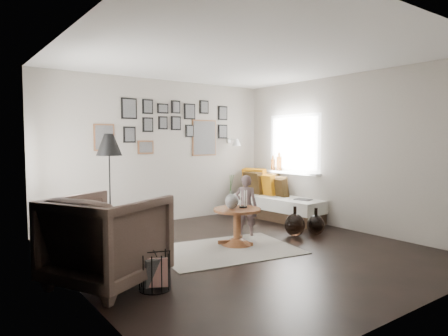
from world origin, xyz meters
TOP-DOWN VIEW (x-y plane):
  - ground at (0.00, 0.00)m, footprint 4.80×4.80m
  - wall_back at (0.00, 2.40)m, footprint 4.50×0.00m
  - wall_front at (0.00, -2.40)m, footprint 4.50×0.00m
  - wall_left at (-2.25, 0.00)m, footprint 0.00×4.80m
  - wall_right at (2.25, 0.00)m, footprint 0.00×4.80m
  - ceiling at (0.00, 0.00)m, footprint 4.80×4.80m
  - door_left at (-2.23, 1.20)m, footprint 0.00×2.14m
  - window_right at (2.18, 1.34)m, footprint 0.15×1.32m
  - gallery_wall at (0.29, 2.38)m, footprint 2.74×0.03m
  - wall_sconce at (1.55, 2.13)m, footprint 0.18×0.36m
  - rug at (-0.17, 0.13)m, footprint 2.05×1.60m
  - pedestal_table at (0.11, 0.26)m, footprint 0.68×0.68m
  - vase at (0.03, 0.28)m, footprint 0.19×0.19m
  - candles at (0.22, 0.26)m, footprint 0.12×0.12m
  - daybed at (2.00, 1.38)m, footprint 0.95×1.98m
  - magazine_on_daybed at (2.00, 0.74)m, footprint 0.27×0.33m
  - armchair at (-1.95, -0.17)m, footprint 1.39×1.37m
  - armchair_cushion at (-1.92, -0.12)m, footprint 0.58×0.58m
  - floor_lamp at (-1.29, 1.51)m, footprint 0.37×0.37m
  - magazine_basket at (-1.61, -0.59)m, footprint 0.39×0.39m
  - demijohn_large at (1.15, 0.13)m, footprint 0.32×0.32m
  - demijohn_small at (1.50, 0.01)m, footprint 0.28×0.28m
  - child at (0.57, 0.63)m, footprint 0.41×0.41m

SIDE VIEW (x-z plane):
  - ground at x=0.00m, z-range 0.00..0.00m
  - rug at x=-0.17m, z-range 0.00..0.01m
  - demijohn_small at x=1.50m, z-range -0.05..0.38m
  - demijohn_large at x=1.15m, z-range -0.05..0.42m
  - magazine_basket at x=-1.61m, z-range 0.00..0.38m
  - pedestal_table at x=0.11m, z-range -0.02..0.51m
  - daybed at x=2.00m, z-range -0.17..0.76m
  - magazine_on_daybed at x=2.00m, z-range 0.43..0.44m
  - armchair at x=-1.95m, z-range 0.00..0.95m
  - armchair_cushion at x=-1.92m, z-range 0.38..0.58m
  - child at x=0.57m, z-range 0.00..0.96m
  - candles at x=0.22m, z-range 0.53..0.78m
  - vase at x=0.03m, z-range 0.44..0.92m
  - window_right at x=2.18m, z-range 0.28..1.58m
  - door_left at x=-2.23m, z-range -0.02..2.12m
  - wall_back at x=0.00m, z-range -0.95..3.55m
  - wall_front at x=0.00m, z-range -0.95..3.55m
  - wall_left at x=-2.25m, z-range -1.10..3.70m
  - wall_right at x=2.25m, z-range -1.10..3.70m
  - floor_lamp at x=-1.29m, z-range 0.58..2.18m
  - wall_sconce at x=1.55m, z-range 1.38..1.54m
  - gallery_wall at x=0.29m, z-range 1.20..2.28m
  - ceiling at x=0.00m, z-range 2.60..2.60m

